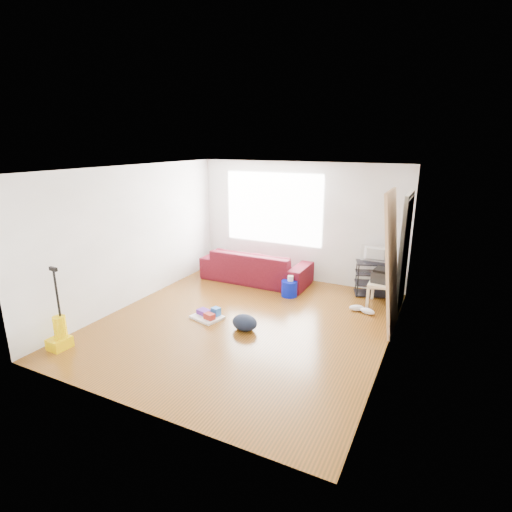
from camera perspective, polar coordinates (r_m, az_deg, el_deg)
The scene contains 13 objects.
room at distance 6.36m, azimuth -0.58°, elevation 1.14°, with size 4.51×5.01×2.51m.
sofa at distance 8.62m, azimuth -0.00°, elevation -3.52°, with size 2.30×0.90×0.67m, color #400814.
tv_stand at distance 8.06m, azimuth 16.37°, elevation -3.06°, with size 0.75×0.57×0.67m.
tv at distance 7.92m, azimuth 16.65°, elevation 0.26°, with size 0.56×0.07×0.32m, color black.
side_table at distance 7.58m, azimuth 17.99°, elevation -4.10°, with size 0.56×0.56×0.45m.
printer at distance 7.52m, azimuth 18.12°, elevation -2.74°, with size 0.50×0.40×0.24m.
bucket at distance 7.82m, azimuth 4.76°, elevation -5.70°, with size 0.31×0.31×0.31m, color #0413BB.
toilet_paper at distance 7.75m, azimuth 4.92°, elevation -4.28°, with size 0.11×0.11×0.10m, color white.
cleaning_tray at distance 6.89m, azimuth -6.85°, elevation -8.39°, with size 0.57×0.50×0.18m.
backpack at distance 6.48m, azimuth -1.62°, elevation -10.45°, with size 0.44×0.35×0.24m, color black.
sneakers at distance 7.29m, azimuth 14.92°, elevation -7.40°, with size 0.49×0.25×0.11m.
vacuum at distance 6.51m, azimuth -26.25°, elevation -9.89°, with size 0.27×0.30×1.22m.
door_panel at distance 6.85m, azimuth 17.98°, elevation -9.77°, with size 0.04×0.88×2.21m, color tan.
Camera 1 is at (2.86, -5.33, 2.90)m, focal length 28.00 mm.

